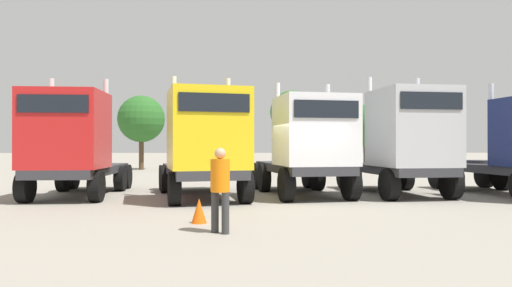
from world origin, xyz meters
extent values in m
plane|color=gray|center=(0.00, 0.00, 0.00)|extent=(200.00, 200.00, 0.00)
cube|color=#333338|center=(-7.82, 2.31, 0.91)|extent=(2.42, 5.96, 0.30)
cube|color=red|center=(-7.76, 0.57, 2.33)|extent=(2.49, 2.49, 2.55)
cube|color=black|center=(-7.71, -0.65, 3.08)|extent=(2.10, 0.12, 0.55)
cylinder|color=silver|center=(-6.86, 1.95, 2.63)|extent=(0.19, 0.19, 3.15)
cylinder|color=silver|center=(-8.76, 1.88, 2.63)|extent=(0.19, 0.19, 3.15)
cylinder|color=#333338|center=(-7.87, 3.60, 1.12)|extent=(1.14, 1.14, 0.12)
cylinder|color=black|center=(-6.64, 0.11, 0.50)|extent=(0.39, 1.02, 1.01)
cylinder|color=black|center=(-8.84, 0.03, 0.50)|extent=(0.39, 1.02, 1.01)
cylinder|color=black|center=(-6.77, 3.69, 0.50)|extent=(0.39, 1.02, 1.01)
cylinder|color=black|center=(-8.97, 3.61, 0.50)|extent=(0.39, 1.02, 1.01)
cylinder|color=black|center=(-6.82, 4.79, 0.50)|extent=(0.39, 1.02, 1.01)
cylinder|color=black|center=(-9.01, 4.71, 0.50)|extent=(0.39, 1.02, 1.01)
cube|color=#333338|center=(-3.48, 1.71, 0.92)|extent=(3.49, 6.57, 0.30)
cube|color=yellow|center=(-3.08, -0.09, 2.33)|extent=(2.89, 3.01, 2.52)
cube|color=black|center=(-2.80, -1.36, 3.07)|extent=(2.06, 0.49, 0.55)
cylinder|color=silver|center=(-2.46, 1.51, 2.63)|extent=(0.21, 0.21, 3.12)
cylinder|color=silver|center=(-4.31, 1.10, 2.63)|extent=(0.21, 0.21, 3.12)
cylinder|color=#333338|center=(-3.77, 3.05, 1.13)|extent=(1.31, 1.31, 0.12)
cylinder|color=black|center=(-1.88, -0.42, 0.51)|extent=(0.56, 1.07, 1.02)
cylinder|color=black|center=(-4.03, -0.89, 0.51)|extent=(0.56, 1.07, 1.02)
cylinder|color=black|center=(-2.73, 3.43, 0.51)|extent=(0.56, 1.07, 1.02)
cylinder|color=black|center=(-4.88, 2.96, 0.51)|extent=(0.56, 1.07, 1.02)
cylinder|color=black|center=(-2.97, 4.50, 0.51)|extent=(0.56, 1.07, 1.02)
cylinder|color=black|center=(-5.12, 4.03, 0.51)|extent=(0.56, 1.07, 1.02)
cube|color=#333338|center=(0.20, 2.18, 1.00)|extent=(3.04, 5.98, 0.30)
cube|color=white|center=(0.46, 0.51, 2.31)|extent=(2.73, 2.69, 2.32)
cube|color=black|center=(0.64, -0.67, 2.94)|extent=(2.08, 0.36, 0.55)
cylinder|color=silver|center=(1.20, 1.97, 2.61)|extent=(0.21, 0.21, 2.92)
cylinder|color=silver|center=(-0.68, 1.68, 2.61)|extent=(0.21, 0.21, 2.92)
cylinder|color=#333338|center=(0.01, 3.42, 1.21)|extent=(1.25, 1.25, 0.12)
cylinder|color=black|center=(1.62, 0.21, 0.55)|extent=(0.51, 1.14, 1.10)
cylinder|color=black|center=(-0.56, -0.12, 0.55)|extent=(0.51, 1.14, 1.10)
cylinder|color=black|center=(1.10, 3.59, 0.55)|extent=(0.51, 1.14, 1.10)
cylinder|color=black|center=(-1.07, 3.26, 0.55)|extent=(0.51, 1.14, 1.10)
cylinder|color=black|center=(0.94, 4.67, 0.55)|extent=(0.51, 1.14, 1.10)
cylinder|color=black|center=(-1.24, 4.34, 0.55)|extent=(0.51, 1.14, 1.10)
cube|color=#333338|center=(3.74, 2.31, 0.94)|extent=(2.77, 5.82, 0.30)
cube|color=#B7BABF|center=(3.90, 0.79, 2.43)|extent=(2.65, 2.80, 2.67)
cube|color=black|center=(4.03, -0.51, 3.24)|extent=(2.09, 0.26, 0.55)
cylinder|color=silver|center=(4.69, 2.31, 2.73)|extent=(0.20, 0.20, 3.27)
cylinder|color=silver|center=(2.80, 2.11, 2.73)|extent=(0.20, 0.20, 3.27)
cylinder|color=#333338|center=(3.61, 3.54, 1.15)|extent=(1.21, 1.21, 0.12)
cylinder|color=black|center=(5.05, 0.32, 0.52)|extent=(0.46, 1.07, 1.04)
cylinder|color=black|center=(2.86, 0.10, 0.52)|extent=(0.46, 1.07, 1.04)
cylinder|color=black|center=(4.71, 3.63, 0.52)|extent=(0.46, 1.07, 1.04)
cylinder|color=black|center=(2.52, 3.40, 0.52)|extent=(0.46, 1.07, 1.04)
cylinder|color=black|center=(4.59, 4.72, 0.52)|extent=(0.46, 1.07, 1.04)
cylinder|color=black|center=(2.41, 4.50, 0.52)|extent=(0.46, 1.07, 1.04)
cube|color=#333338|center=(7.75, 1.82, 0.95)|extent=(2.90, 6.38, 0.30)
cylinder|color=silver|center=(6.88, 1.12, 2.56)|extent=(0.20, 0.20, 2.92)
cylinder|color=#333338|center=(7.59, 3.17, 1.16)|extent=(1.22, 1.22, 0.12)
cylinder|color=black|center=(8.67, 3.42, 0.53)|extent=(0.47, 1.09, 1.05)
cylinder|color=black|center=(6.49, 3.16, 0.53)|extent=(0.47, 1.09, 1.05)
cylinder|color=black|center=(8.54, 4.51, 0.53)|extent=(0.47, 1.09, 1.05)
cylinder|color=black|center=(6.36, 4.26, 0.53)|extent=(0.47, 1.09, 1.05)
cylinder|color=#353535|center=(-2.61, -5.17, 0.43)|extent=(0.22, 0.22, 0.86)
cylinder|color=#353535|center=(-2.39, -5.34, 0.43)|extent=(0.22, 0.22, 0.86)
cylinder|color=orange|center=(-2.50, -5.25, 1.19)|extent=(0.56, 0.56, 0.68)
sphere|color=tan|center=(-2.50, -5.25, 1.65)|extent=(0.23, 0.23, 0.23)
cone|color=#F2590C|center=(-3.04, -4.00, 0.29)|extent=(0.36, 0.36, 0.58)
cylinder|color=#4C3823|center=(-9.29, 19.99, 1.21)|extent=(0.36, 0.36, 2.42)
sphere|color=#286023|center=(-9.29, 19.99, 3.83)|extent=(3.52, 3.52, 3.52)
cylinder|color=#4C3823|center=(1.68, 16.67, 1.45)|extent=(0.36, 0.36, 2.91)
sphere|color=#286023|center=(1.68, 16.67, 4.11)|extent=(3.02, 3.02, 3.02)
cylinder|color=#4C3823|center=(8.25, 21.60, 1.02)|extent=(0.36, 0.36, 2.04)
sphere|color=#286023|center=(8.25, 21.60, 3.40)|extent=(3.42, 3.42, 3.42)
camera|label=1|loc=(-2.18, -14.73, 1.81)|focal=32.11mm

